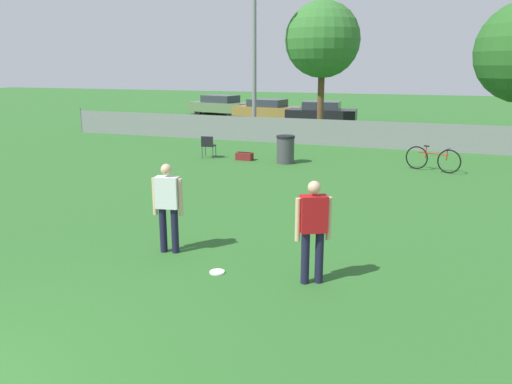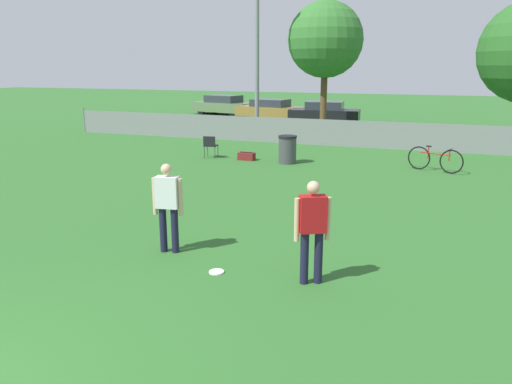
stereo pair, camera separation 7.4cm
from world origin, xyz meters
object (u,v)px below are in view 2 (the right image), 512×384
Objects in this scene: trash_bin at (287,149)px; gear_bag_sideline at (246,156)px; parked_car_olive at (224,105)px; frisbee_disc at (217,272)px; light_pole at (257,33)px; parked_car_tan at (270,109)px; player_thrower_red at (312,226)px; bicycle_sideline at (435,159)px; tree_near_pole at (325,40)px; folding_chair_sideline at (210,145)px; player_receiver_white at (168,202)px; parked_car_dark at (325,113)px.

trash_bin reaches higher than gear_bag_sideline.
trash_bin is 0.21× the size of parked_car_olive.
trash_bin reaches higher than frisbee_disc.
gear_bag_sideline is 17.45m from parked_car_olive.
frisbee_disc is 27.47m from parked_car_olive.
parked_car_tan is (-2.10, 7.92, -4.13)m from light_pole.
player_thrower_red is 0.95× the size of bicycle_sideline.
tree_near_pole is at bearing -28.27° from parked_car_olive.
light_pole is 7.99m from trash_bin.
folding_chair_sideline is (-6.23, 9.30, -0.44)m from player_thrower_red.
trash_bin is 18.26m from parked_car_olive.
light_pole reaches higher than player_receiver_white.
folding_chair_sideline is 0.47× the size of bicycle_sideline.
gear_bag_sideline reaches higher than frisbee_disc.
light_pole reaches higher than player_thrower_red.
bicycle_sideline is at bearing -34.15° from light_pole.
gear_bag_sideline is at bearing -94.84° from parked_car_dark.
player_thrower_red is at bearing -82.54° from parked_car_dark.
bicycle_sideline is (1.52, 9.64, -0.54)m from player_thrower_red.
folding_chair_sideline is 14.02m from parked_car_tan.
bicycle_sideline is at bearing 173.68° from folding_chair_sideline.
bicycle_sideline is (8.16, -5.53, -4.36)m from light_pole.
trash_bin is at bearing -2.48° from gear_bag_sideline.
trash_bin is at bearing 83.53° from player_receiver_white.
parked_car_tan is (-5.45, 13.80, 0.14)m from trash_bin.
bicycle_sideline is (7.75, 0.34, -0.10)m from folding_chair_sideline.
bicycle_sideline is 0.37× the size of parked_car_olive.
parked_car_dark is at bearing 102.15° from tree_near_pole.
gear_bag_sideline is (-2.11, 8.97, -0.80)m from player_receiver_white.
tree_near_pole reaches higher than frisbee_disc.
gear_bag_sideline is (-3.30, 9.53, 0.12)m from frisbee_disc.
frisbee_disc is 0.31× the size of folding_chair_sideline.
tree_near_pole is 12.08m from parked_car_olive.
parked_car_olive is at bearing 117.11° from gear_bag_sideline.
trash_bin is at bearing -87.78° from parked_car_dark.
player_receiver_white is at bearing -89.41° from parked_car_dark.
parked_car_dark is at bearing 75.65° from light_pole.
player_thrower_red is at bearing -51.09° from parked_car_olive.
parked_car_olive is at bearing 140.01° from tree_near_pole.
gear_bag_sideline is at bearing -65.73° from parked_car_tan.
player_thrower_red is at bearing -18.21° from player_receiver_white.
tree_near_pole is 1.36× the size of parked_car_olive.
player_receiver_white reaches higher than bicycle_sideline.
bicycle_sideline is at bearing 55.27° from player_receiver_white.
player_thrower_red is (6.63, -15.17, -3.81)m from light_pole.
parked_car_olive reaches higher than bicycle_sideline.
light_pole is at bearing -94.91° from folding_chair_sideline.
player_thrower_red is at bearing -66.38° from light_pole.
player_thrower_red is (4.01, -17.53, -3.56)m from tree_near_pole.
parked_car_dark is (3.80, -1.27, 0.02)m from parked_car_tan.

